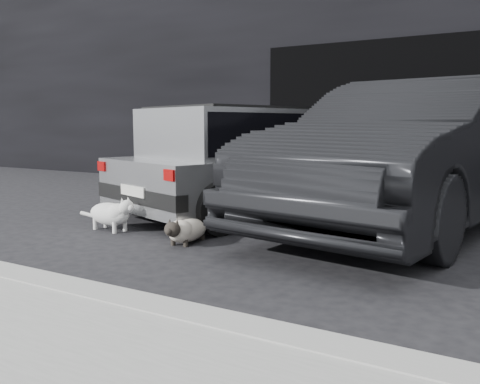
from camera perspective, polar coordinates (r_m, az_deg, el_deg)
The scene contains 8 objects.
ground at distance 6.06m, azimuth -5.21°, elevation -3.55°, with size 80.00×80.00×0.00m, color black.
building_facade at distance 11.19m, azimuth 17.92°, elevation 14.05°, with size 34.00×4.00×5.00m, color black.
garage_opening at distance 9.16m, azimuth 14.87°, elevation 8.15°, with size 4.00×0.10×2.60m, color black.
curb at distance 3.50m, azimuth -16.87°, elevation -11.15°, with size 18.00×0.25×0.12m, color #989893.
silver_hatchback at distance 6.74m, azimuth 1.31°, elevation 4.09°, with size 2.79×4.10×1.39m.
second_car at distance 6.11m, azimuth 19.00°, elevation 4.15°, with size 1.79×5.13×1.69m, color black.
cat_siamese at distance 5.04m, azimuth -6.16°, elevation -4.31°, with size 0.34×0.84×0.29m.
cat_white at distance 5.78m, azimuth -14.21°, elevation -2.34°, with size 0.86×0.36×0.40m.
Camera 1 is at (3.46, -4.84, 1.16)m, focal length 38.00 mm.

